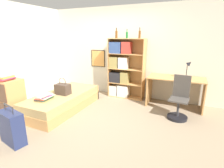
# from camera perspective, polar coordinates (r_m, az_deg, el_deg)

# --- Properties ---
(ground_plane) EXTENTS (14.00, 14.00, 0.00)m
(ground_plane) POSITION_cam_1_polar(r_m,az_deg,el_deg) (4.22, -7.95, -9.70)
(ground_plane) COLOR gray
(wall_back) EXTENTS (10.00, 0.09, 2.60)m
(wall_back) POSITION_cam_1_polar(r_m,az_deg,el_deg) (5.36, 1.42, 10.37)
(wall_back) COLOR beige
(wall_back) RESTS_ON ground_plane
(wall_left) EXTENTS (0.06, 10.00, 2.60)m
(wall_left) POSITION_cam_1_polar(r_m,az_deg,el_deg) (5.31, -28.63, 8.44)
(wall_left) COLOR beige
(wall_left) RESTS_ON ground_plane
(bed) EXTENTS (0.93, 2.02, 0.41)m
(bed) POSITION_cam_1_polar(r_m,az_deg,el_deg) (4.55, -15.63, -5.43)
(bed) COLOR tan
(bed) RESTS_ON ground_plane
(handbag) EXTENTS (0.34, 0.23, 0.41)m
(handbag) POSITION_cam_1_polar(r_m,az_deg,el_deg) (4.39, -15.76, -1.56)
(handbag) COLOR #47382D
(handbag) RESTS_ON bed
(book_stack_on_bed) EXTENTS (0.33, 0.41, 0.12)m
(book_stack_on_bed) POSITION_cam_1_polar(r_m,az_deg,el_deg) (4.17, -21.28, -4.03)
(book_stack_on_bed) COLOR #99894C
(book_stack_on_bed) RESTS_ON bed
(suitcase) EXTENTS (0.53, 0.32, 0.70)m
(suitcase) POSITION_cam_1_polar(r_m,az_deg,el_deg) (3.48, -29.88, -12.31)
(suitcase) COLOR navy
(suitcase) RESTS_ON ground_plane
(dresser) EXTENTS (0.66, 0.49, 0.87)m
(dresser) POSITION_cam_1_polar(r_m,az_deg,el_deg) (4.59, -30.97, -3.93)
(dresser) COLOR tan
(dresser) RESTS_ON ground_plane
(magazine_pile_on_dresser) EXTENTS (0.32, 0.38, 0.10)m
(magazine_pile_on_dresser) POSITION_cam_1_polar(r_m,az_deg,el_deg) (4.41, -31.59, 1.75)
(magazine_pile_on_dresser) COLOR #7A336B
(magazine_pile_on_dresser) RESTS_ON dresser
(bookcase) EXTENTS (1.05, 0.34, 1.71)m
(bookcase) POSITION_cam_1_polar(r_m,az_deg,el_deg) (5.12, 3.18, 4.76)
(bookcase) COLOR tan
(bookcase) RESTS_ON ground_plane
(bottle_green) EXTENTS (0.07, 0.07, 0.28)m
(bottle_green) POSITION_cam_1_polar(r_m,az_deg,el_deg) (5.14, 1.45, 15.95)
(bottle_green) COLOR brown
(bottle_green) RESTS_ON bookcase
(bottle_brown) EXTENTS (0.06, 0.06, 0.24)m
(bottle_brown) POSITION_cam_1_polar(r_m,az_deg,el_deg) (4.97, 4.90, 15.71)
(bottle_brown) COLOR #1E6B2D
(bottle_brown) RESTS_ON bookcase
(bottle_clear) EXTENTS (0.06, 0.06, 0.28)m
(bottle_clear) POSITION_cam_1_polar(r_m,az_deg,el_deg) (4.89, 9.01, 15.77)
(bottle_clear) COLOR brown
(bottle_clear) RESTS_ON bookcase
(desk) EXTENTS (1.36, 0.67, 0.77)m
(desk) POSITION_cam_1_polar(r_m,az_deg,el_deg) (4.71, 20.03, -0.67)
(desk) COLOR tan
(desk) RESTS_ON ground_plane
(desk_lamp) EXTENTS (0.19, 0.14, 0.45)m
(desk_lamp) POSITION_cam_1_polar(r_m,az_deg,el_deg) (4.60, 23.74, 5.32)
(desk_lamp) COLOR black
(desk_lamp) RESTS_ON desk
(desk_chair) EXTENTS (0.43, 0.43, 0.96)m
(desk_chair) POSITION_cam_1_polar(r_m,az_deg,el_deg) (4.16, 20.98, -6.25)
(desk_chair) COLOR black
(desk_chair) RESTS_ON ground_plane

